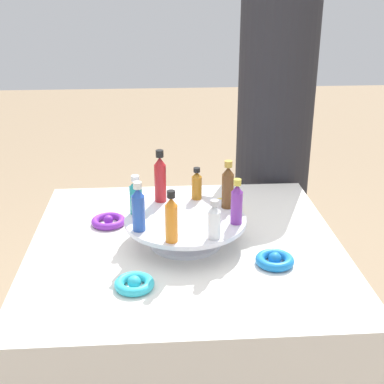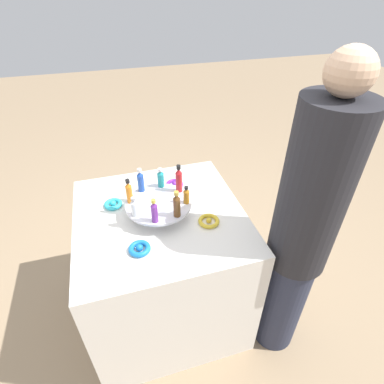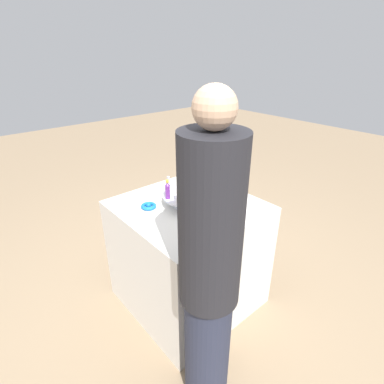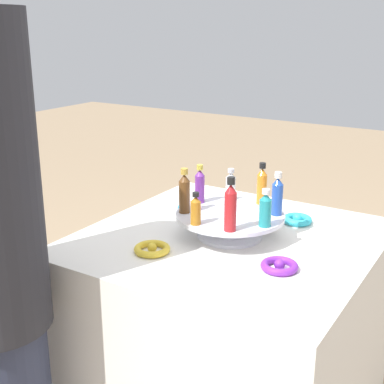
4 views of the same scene
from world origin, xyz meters
TOP-DOWN VIEW (x-y plane):
  - party_table at (0.00, 0.00)m, footprint 0.82×0.82m
  - display_stand at (0.00, 0.00)m, footprint 0.32×0.32m
  - bottle_red at (0.06, -0.12)m, footprint 0.03×0.03m
  - bottle_teal at (0.13, -0.04)m, footprint 0.03×0.03m
  - bottle_blue at (0.12, 0.06)m, footprint 0.03×0.03m
  - bottle_orange at (0.04, 0.13)m, footprint 0.03×0.03m
  - bottle_clear at (-0.06, 0.12)m, footprint 0.03×0.03m
  - bottle_purple at (-0.13, 0.04)m, footprint 0.03×0.03m
  - bottle_brown at (-0.12, -0.06)m, footprint 0.03×0.03m
  - bottle_amber at (-0.04, -0.13)m, footprint 0.03×0.03m
  - ribbon_bow_purple at (0.21, -0.13)m, footprint 0.10×0.10m
  - ribbon_bow_teal at (0.13, 0.21)m, footprint 0.09×0.09m
  - ribbon_bow_blue at (-0.21, 0.13)m, footprint 0.10×0.10m
  - ribbon_bow_gold at (-0.13, -0.21)m, footprint 0.10×0.10m
  - person_figure at (-0.35, -0.56)m, footprint 0.27×0.27m

SIDE VIEW (x-z plane):
  - party_table at x=0.00m, z-range 0.00..0.78m
  - ribbon_bow_gold at x=-0.13m, z-range 0.77..0.80m
  - ribbon_bow_purple at x=0.21m, z-range 0.77..0.80m
  - ribbon_bow_teal at x=0.13m, z-range 0.77..0.80m
  - ribbon_bow_blue at x=-0.21m, z-range 0.77..0.80m
  - person_figure at x=-0.35m, z-range 0.01..1.58m
  - display_stand at x=0.00m, z-range 0.79..0.86m
  - bottle_amber at x=-0.04m, z-range 0.85..0.94m
  - bottle_clear at x=-0.06m, z-range 0.85..0.94m
  - bottle_teal at x=0.13m, z-range 0.84..0.95m
  - bottle_purple at x=-0.13m, z-range 0.84..0.96m
  - bottle_blue at x=0.12m, z-range 0.84..0.97m
  - bottle_orange at x=0.04m, z-range 0.84..0.97m
  - bottle_brown at x=-0.12m, z-range 0.84..0.98m
  - bottle_red at x=0.06m, z-range 0.84..0.99m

